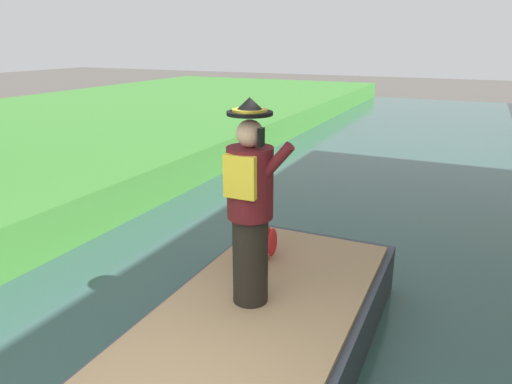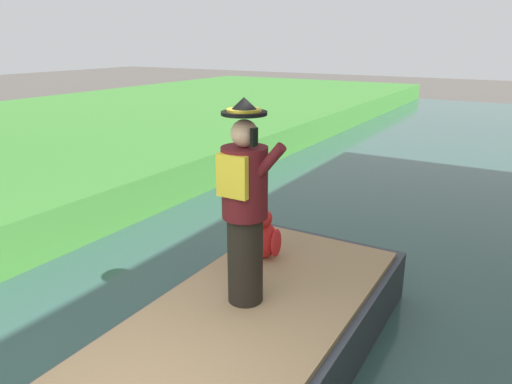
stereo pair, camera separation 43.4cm
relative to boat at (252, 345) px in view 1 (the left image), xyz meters
name	(u,v)px [view 1 (the left image)]	position (x,y,z in m)	size (l,w,h in m)	color
boat	(252,345)	(0.00, 0.00, 0.00)	(1.82, 4.21, 0.61)	#333842
person_pirate	(250,206)	(-0.12, 0.22, 1.23)	(0.61, 0.42, 1.85)	black
parrot_plush	(260,236)	(-0.41, 1.08, 0.55)	(0.36, 0.35, 0.57)	red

